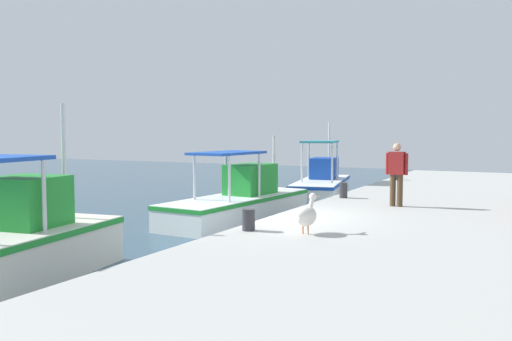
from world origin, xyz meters
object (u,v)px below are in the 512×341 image
Objects in this scene: pelican at (307,214)px; fisherman_standing at (397,171)px; fishing_boat_third at (322,184)px; mooring_bollard_third at (395,175)px; mooring_bollard_second at (343,190)px; mooring_bollard_nearest at (249,220)px; fishing_boat_nearest at (8,246)px; fishing_boat_second at (239,201)px.

pelican is 0.54× the size of fisherman_standing.
fishing_boat_third is 15.81× the size of mooring_bollard_third.
mooring_bollard_nearest is at bearing 180.00° from mooring_bollard_second.
mooring_bollard_second is at bearing 57.72° from fisherman_standing.
mooring_bollard_second is at bearing 11.19° from pelican.
mooring_bollard_second is at bearing -20.83° from fishing_boat_nearest.
mooring_bollard_second is at bearing 180.00° from mooring_bollard_third.
fishing_boat_nearest is 0.83× the size of fishing_boat_third.
fisherman_standing is 3.67× the size of mooring_bollard_second.
fishing_boat_second reaches higher than pelican.
mooring_bollard_second reaches higher than mooring_bollard_third.
fisherman_standing reaches higher than mooring_bollard_nearest.
fishing_boat_third is at bearing 26.35° from mooring_bollard_second.
fisherman_standing reaches higher than pelican.
mooring_bollard_third is at bearing -0.00° from mooring_bollard_second.
pelican is at bearing -161.30° from fishing_boat_third.
mooring_bollard_nearest reaches higher than mooring_bollard_third.
fishing_boat_third is (6.55, -0.45, 0.01)m from fishing_boat_second.
fisherman_standing is 3.83× the size of mooring_bollard_nearest.
fishing_boat_second is 13.54× the size of mooring_bollard_second.
fishing_boat_third is at bearing -3.91° from fishing_boat_second.
fishing_boat_second is at bearing -2.74° from fishing_boat_nearest.
mooring_bollard_nearest is at bearing 180.00° from mooring_bollard_third.
fishing_boat_third is 6.43× the size of pelican.
fisherman_standing is (-6.80, -4.70, 1.17)m from fishing_boat_third.
pelican is 2.46× the size of mooring_bollard_third.
pelican is 13.44m from mooring_bollard_third.
fisherman_standing reaches higher than mooring_bollard_third.
mooring_bollard_nearest is 13.61m from mooring_bollard_third.
fishing_boat_second is 3.38m from mooring_bollard_second.
mooring_bollard_third is at bearing -12.24° from fishing_boat_nearest.
pelican is at bearing -139.75° from fishing_boat_second.
fisherman_standing is (-0.25, -5.14, 1.17)m from fishing_boat_second.
fisherman_standing is at bearing -20.31° from mooring_bollard_nearest.
mooring_bollard_nearest is 6.44m from mooring_bollard_second.
pelican is at bearing -79.82° from mooring_bollard_nearest.
fishing_boat_third reaches higher than mooring_bollard_nearest.
fishing_boat_nearest is 0.78× the size of fishing_boat_second.
fishing_boat_third is 3.21m from mooring_bollard_third.
mooring_bollard_third is (16.69, -3.62, 0.29)m from fishing_boat_nearest.
fishing_boat_nearest is at bearing 167.76° from mooring_bollard_third.
mooring_bollard_nearest is at bearing 159.69° from fisherman_standing.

